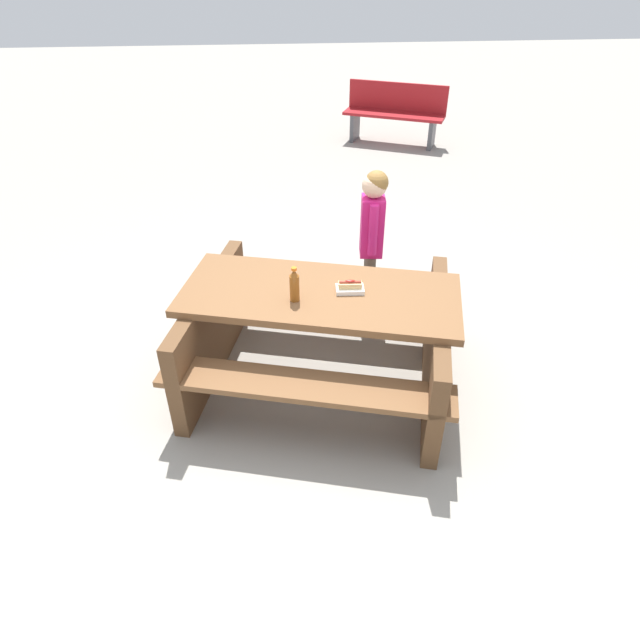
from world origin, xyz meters
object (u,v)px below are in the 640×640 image
(child_in_coat, at_px, (372,227))
(park_bench_near, at_px, (395,112))
(hotdog_tray, at_px, (350,287))
(soda_bottle, at_px, (294,285))
(picnic_table, at_px, (320,330))

(child_in_coat, bearing_deg, park_bench_near, 76.07)
(hotdog_tray, xyz_separation_m, park_bench_near, (1.43, 5.45, -0.33))
(child_in_coat, height_order, park_bench_near, child_in_coat)
(soda_bottle, distance_m, hotdog_tray, 0.37)
(hotdog_tray, relative_size, child_in_coat, 0.15)
(hotdog_tray, relative_size, park_bench_near, 0.12)
(soda_bottle, distance_m, child_in_coat, 1.13)
(picnic_table, xyz_separation_m, park_bench_near, (1.62, 5.43, 0.00))
(picnic_table, bearing_deg, hotdog_tray, -4.04)
(park_bench_near, bearing_deg, hotdog_tray, -104.70)
(hotdog_tray, bearing_deg, picnic_table, 175.96)
(picnic_table, relative_size, soda_bottle, 8.92)
(soda_bottle, bearing_deg, park_bench_near, 72.04)
(picnic_table, height_order, park_bench_near, park_bench_near)
(soda_bottle, bearing_deg, hotdog_tray, 11.11)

